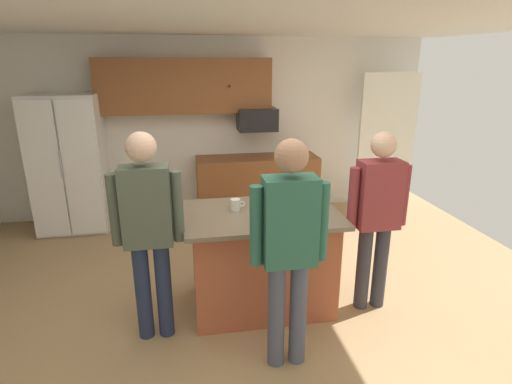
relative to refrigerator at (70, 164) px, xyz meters
name	(u,v)px	position (x,y,z in m)	size (l,w,h in m)	color
floor	(241,308)	(2.00, -2.38, -0.93)	(7.04, 7.04, 0.00)	tan
ceiling	(237,14)	(2.00, -2.38, 1.67)	(7.04, 7.04, 0.00)	white
back_wall	(214,128)	(2.00, 0.42, 0.37)	(6.40, 0.10, 2.60)	white
french_door_window_panel	(386,140)	(4.60, 0.02, 0.17)	(0.90, 0.06, 2.00)	white
cabinet_run_upper	(185,86)	(1.60, 0.22, 1.00)	(2.40, 0.38, 0.75)	brown
cabinet_run_lower	(257,186)	(2.60, 0.10, -0.48)	(1.80, 0.63, 0.90)	brown
refrigerator	(70,164)	(0.00, 0.00, 0.00)	(0.91, 0.76, 1.85)	white
microwave_over_range	(257,119)	(2.60, 0.12, 0.52)	(0.56, 0.40, 0.32)	black
kitchen_island	(262,259)	(2.21, -2.33, -0.45)	(1.40, 0.94, 0.95)	#AD5638
person_guest_by_door	(289,241)	(2.25, -3.15, 0.11)	(0.57, 0.23, 1.77)	#4C5166
person_host_foreground	(377,211)	(3.22, -2.54, 0.05)	(0.57, 0.22, 1.69)	#383842
person_guest_right	(148,224)	(1.23, -2.64, 0.10)	(0.57, 0.23, 1.77)	#232D4C
mug_ceramic_white	(236,205)	(1.98, -2.24, 0.08)	(0.13, 0.09, 0.11)	white
glass_stout_tall	(302,196)	(2.64, -2.14, 0.10)	(0.06, 0.06, 0.14)	black
mug_blue_stoneware	(268,208)	(2.26, -2.36, 0.07)	(0.12, 0.08, 0.09)	#4C6B99
glass_short_whisky	(292,213)	(2.43, -2.56, 0.09)	(0.06, 0.06, 0.13)	black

